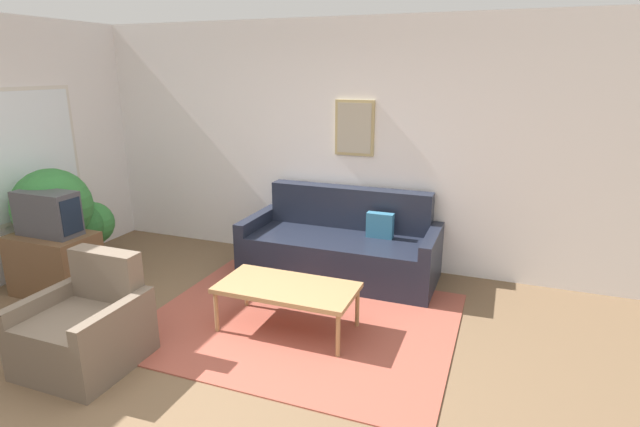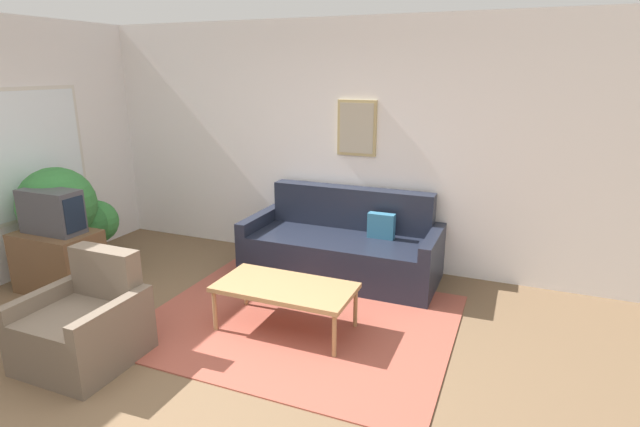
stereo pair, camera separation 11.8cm
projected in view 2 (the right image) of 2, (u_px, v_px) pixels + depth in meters
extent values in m
plane|color=brown|center=(166.00, 391.00, 3.49)|extent=(16.00, 16.00, 0.00)
cube|color=#9E4C3D|center=(299.00, 321.00, 4.44)|extent=(2.66, 2.15, 0.01)
cube|color=silver|center=(322.00, 144.00, 5.67)|extent=(8.00, 0.06, 2.70)
cube|color=tan|center=(357.00, 128.00, 5.41)|extent=(0.44, 0.03, 0.60)
cube|color=#A89E89|center=(356.00, 128.00, 5.40)|extent=(0.38, 0.01, 0.54)
cube|color=beige|center=(29.00, 154.00, 5.33)|extent=(0.02, 1.38, 1.39)
cube|color=white|center=(30.00, 154.00, 5.33)|extent=(0.02, 1.30, 1.31)
cube|color=#1E2333|center=(340.00, 256.00, 5.36)|extent=(1.82, 0.90, 0.46)
cube|color=#1E2333|center=(352.00, 207.00, 5.55)|extent=(1.82, 0.20, 0.46)
cube|color=#1E2333|center=(261.00, 239.00, 5.70)|extent=(0.12, 0.90, 0.60)
cube|color=#1E2333|center=(432.00, 263.00, 4.99)|extent=(0.12, 0.90, 0.60)
cube|color=teal|center=(381.00, 226.00, 5.21)|extent=(0.28, 0.10, 0.28)
cube|color=#A87F51|center=(285.00, 287.00, 4.22)|extent=(1.17, 0.59, 0.04)
cylinder|color=#A87F51|center=(215.00, 311.00, 4.25)|extent=(0.04, 0.04, 0.37)
cylinder|color=#A87F51|center=(334.00, 336.00, 3.85)|extent=(0.04, 0.04, 0.37)
cylinder|color=#A87F51|center=(246.00, 288.00, 4.70)|extent=(0.04, 0.04, 0.37)
cylinder|color=#A87F51|center=(355.00, 308.00, 4.30)|extent=(0.04, 0.04, 0.37)
cube|color=brown|center=(59.00, 261.00, 5.02)|extent=(0.80, 0.51, 0.61)
cube|color=#424247|center=(51.00, 211.00, 4.87)|extent=(0.61, 0.28, 0.43)
cube|color=#192333|center=(75.00, 215.00, 4.76)|extent=(0.01, 0.23, 0.34)
cube|color=#6B5B4C|center=(82.00, 336.00, 3.80)|extent=(0.58, 0.76, 0.42)
cube|color=#6B5B4C|center=(106.00, 272.00, 3.95)|extent=(0.58, 0.16, 0.40)
cube|color=#6B5B4C|center=(49.00, 321.00, 3.90)|extent=(0.09, 0.76, 0.54)
cube|color=#6B5B4C|center=(116.00, 338.00, 3.65)|extent=(0.09, 0.76, 0.54)
cylinder|color=beige|center=(66.00, 265.00, 5.42)|extent=(0.30, 0.30, 0.23)
cylinder|color=#51381E|center=(63.00, 245.00, 5.35)|extent=(0.04, 0.04, 0.24)
sphere|color=#337A38|center=(57.00, 205.00, 5.23)|extent=(0.79, 0.79, 0.79)
cylinder|color=#383D42|center=(101.00, 257.00, 5.78)|extent=(0.21, 0.21, 0.15)
cylinder|color=#51381E|center=(99.00, 245.00, 5.73)|extent=(0.04, 0.04, 0.15)
sphere|color=#337A38|center=(96.00, 222.00, 5.66)|extent=(0.48, 0.48, 0.48)
cylinder|color=#935638|center=(91.00, 260.00, 5.61)|extent=(0.30, 0.30, 0.19)
cylinder|color=#51381E|center=(89.00, 247.00, 5.56)|extent=(0.04, 0.04, 0.14)
sphere|color=#28662D|center=(86.00, 224.00, 5.48)|extent=(0.46, 0.46, 0.46)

